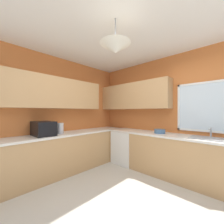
% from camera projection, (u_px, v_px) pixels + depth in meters
% --- Properties ---
extents(ground_plane, '(8.58, 8.58, 0.00)m').
position_uv_depth(ground_plane, '(115.00, 209.00, 1.95)').
color(ground_plane, '#B7B2A8').
extents(room_shell, '(4.02, 3.85, 2.75)m').
position_uv_depth(room_shell, '(106.00, 88.00, 2.93)').
color(room_shell, '#D17238').
rests_on(room_shell, ground_plane).
extents(counter_run_left, '(0.65, 3.46, 0.89)m').
position_uv_depth(counter_run_left, '(61.00, 153.00, 3.08)').
color(counter_run_left, tan).
rests_on(counter_run_left, ground_plane).
extents(counter_run_back, '(3.11, 0.65, 0.89)m').
position_uv_depth(counter_run_back, '(172.00, 155.00, 2.93)').
color(counter_run_back, tan).
rests_on(counter_run_back, ground_plane).
extents(dishwasher, '(0.60, 0.60, 0.84)m').
position_uv_depth(dishwasher, '(126.00, 147.00, 3.73)').
color(dishwasher, white).
rests_on(dishwasher, ground_plane).
extents(microwave, '(0.48, 0.36, 0.29)m').
position_uv_depth(microwave, '(44.00, 128.00, 2.81)').
color(microwave, black).
rests_on(microwave, counter_run_left).
extents(kettle, '(0.14, 0.14, 0.24)m').
position_uv_depth(kettle, '(60.00, 128.00, 3.04)').
color(kettle, '#B7B7BC').
rests_on(kettle, counter_run_left).
extents(sink_assembly, '(0.60, 0.40, 0.19)m').
position_uv_depth(sink_assembly, '(209.00, 138.00, 2.48)').
color(sink_assembly, '#9EA0A5').
rests_on(sink_assembly, counter_run_back).
extents(bowl, '(0.24, 0.24, 0.09)m').
position_uv_depth(bowl, '(160.00, 131.00, 3.11)').
color(bowl, '#4C7099').
rests_on(bowl, counter_run_back).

